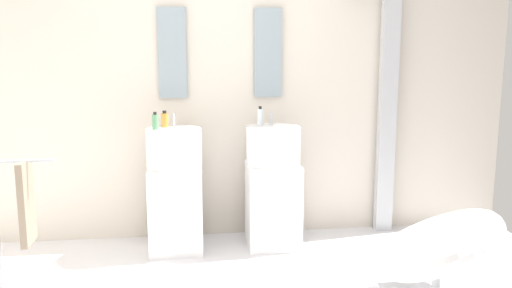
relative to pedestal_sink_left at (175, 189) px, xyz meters
name	(u,v)px	position (x,y,z in m)	size (l,w,h in m)	color
rear_partition	(220,77)	(0.38, 0.37, 0.82)	(4.80, 0.10, 2.60)	beige
pedestal_sink_left	(175,189)	(0.00, 0.00, 0.00)	(0.41, 0.41, 1.04)	white
pedestal_sink_right	(273,186)	(0.75, 0.00, 0.00)	(0.41, 0.41, 1.04)	white
vanity_mirror_left	(172,53)	(0.00, 0.30, 1.01)	(0.22, 0.03, 0.70)	#8C9EA8
vanity_mirror_right	(268,53)	(0.75, 0.30, 1.01)	(0.22, 0.03, 0.70)	#8C9EA8
shower_column	(386,104)	(1.73, 0.25, 0.60)	(0.49, 0.24, 2.05)	#B7BABF
lounge_chair	(438,252)	(1.56, -1.16, -0.13)	(1.07, 1.07, 0.65)	#B7BABF
towel_rack	(22,206)	(-0.88, -0.83, 0.15)	(0.37, 0.22, 0.95)	#B7BABF
soap_bottle_amber	(165,120)	(-0.06, 0.09, 0.52)	(0.05, 0.05, 0.13)	#C68C38
soap_bottle_clear	(260,117)	(0.66, 0.06, 0.53)	(0.04, 0.04, 0.15)	silver
soap_bottle_green	(155,122)	(-0.13, -0.02, 0.52)	(0.04, 0.04, 0.13)	#59996B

